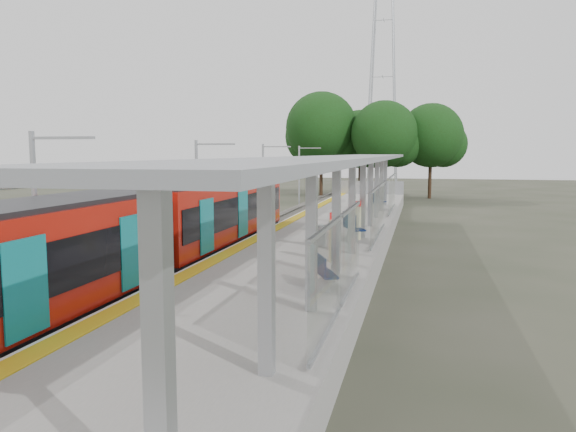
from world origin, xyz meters
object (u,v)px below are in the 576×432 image
at_px(bench_near, 323,270).
at_px(bench_mid, 352,226).
at_px(bench_far, 377,201).
at_px(info_pillar_near, 334,241).
at_px(info_pillar_far, 357,223).
at_px(train, 137,237).
at_px(litter_bin, 321,236).

relative_size(bench_near, bench_mid, 0.82).
distance_m(bench_far, info_pillar_near, 18.66).
xyz_separation_m(bench_mid, bench_far, (0.06, 13.44, -0.03)).
distance_m(info_pillar_near, info_pillar_far, 5.35).
distance_m(train, info_pillar_near, 6.65).
height_order(bench_near, info_pillar_far, info_pillar_far).
bearing_deg(info_pillar_near, bench_mid, 65.97).
distance_m(bench_near, litter_bin, 6.99).
bearing_deg(bench_mid, litter_bin, -140.74).
distance_m(bench_near, info_pillar_far, 9.10).
distance_m(train, info_pillar_far, 10.12).
distance_m(bench_mid, litter_bin, 2.34).
bearing_deg(info_pillar_near, bench_far, 65.72).
height_order(bench_near, bench_mid, bench_mid).
height_order(bench_near, bench_far, bench_far).
bearing_deg(bench_near, litter_bin, 77.28).
xyz_separation_m(bench_near, litter_bin, (-1.28, 6.87, -0.06)).
xyz_separation_m(info_pillar_far, litter_bin, (-1.20, -2.23, -0.29)).
bearing_deg(bench_far, info_pillar_near, -71.25).
bearing_deg(info_pillar_near, litter_bin, 84.16).
relative_size(bench_mid, bench_far, 1.03).
xyz_separation_m(train, bench_near, (6.38, -1.19, -0.56)).
bearing_deg(train, info_pillar_far, 51.44).
xyz_separation_m(bench_mid, info_pillar_near, (0.01, -5.22, 0.15)).
xyz_separation_m(train, bench_mid, (6.12, 7.78, -0.44)).
height_order(bench_near, litter_bin, bench_near).
xyz_separation_m(bench_mid, info_pillar_far, (0.18, 0.13, 0.12)).
distance_m(bench_far, litter_bin, 15.59).
bearing_deg(info_pillar_far, info_pillar_near, -110.49).
distance_m(bench_mid, bench_far, 13.44).
xyz_separation_m(train, info_pillar_far, (6.30, 7.91, -0.32)).
height_order(bench_near, info_pillar_near, info_pillar_near).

